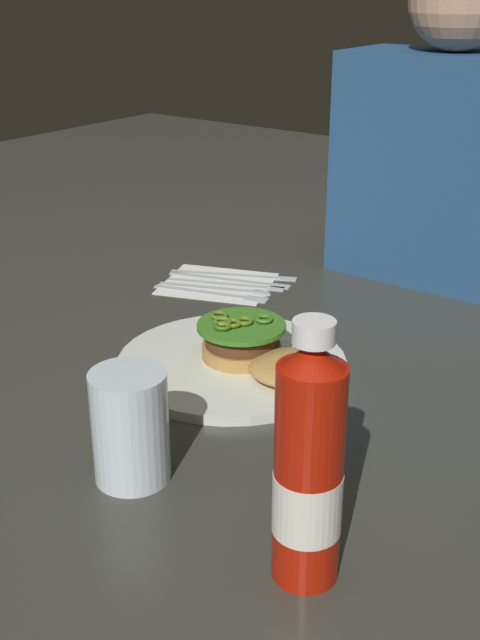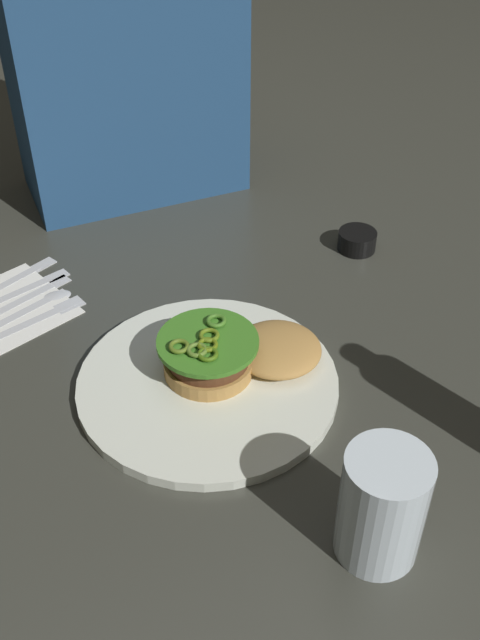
{
  "view_description": "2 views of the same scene",
  "coord_description": "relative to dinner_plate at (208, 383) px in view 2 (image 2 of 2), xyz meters",
  "views": [
    {
      "loc": [
        0.52,
        -0.69,
        0.47
      ],
      "look_at": [
        -0.01,
        0.03,
        0.08
      ],
      "focal_mm": 44.99,
      "sensor_mm": 36.0,
      "label": 1
    },
    {
      "loc": [
        -0.24,
        -0.52,
        0.59
      ],
      "look_at": [
        0.01,
        0.06,
        0.07
      ],
      "focal_mm": 41.79,
      "sensor_mm": 36.0,
      "label": 2
    }
  ],
  "objects": [
    {
      "name": "ground_plane",
      "position": [
        0.04,
        -0.05,
        -0.01
      ],
      "size": [
        3.0,
        3.0,
        0.0
      ],
      "primitive_type": "plane",
      "color": "#363730"
    },
    {
      "name": "water_glass",
      "position": [
        0.07,
        -0.25,
        0.05
      ],
      "size": [
        0.08,
        0.08,
        0.12
      ],
      "primitive_type": "cylinder",
      "color": "silver",
      "rests_on": "ground_plane"
    },
    {
      "name": "table_knife",
      "position": [
        -0.18,
        0.24,
        -0.0
      ],
      "size": [
        0.19,
        0.09,
        0.0
      ],
      "color": "silver",
      "rests_on": "napkin"
    },
    {
      "name": "diner_person",
      "position": [
        0.06,
        0.48,
        0.21
      ],
      "size": [
        0.32,
        0.17,
        0.51
      ],
      "color": "navy",
      "rests_on": "ground_plane"
    },
    {
      "name": "condiment_cup",
      "position": [
        0.29,
        0.18,
        0.01
      ],
      "size": [
        0.05,
        0.05,
        0.03
      ],
      "primitive_type": "cylinder",
      "color": "black",
      "rests_on": "ground_plane"
    },
    {
      "name": "fork_utensil",
      "position": [
        -0.17,
        0.19,
        -0.0
      ],
      "size": [
        0.19,
        0.07,
        0.0
      ],
      "color": "silver",
      "rests_on": "napkin"
    },
    {
      "name": "dinner_plate",
      "position": [
        0.0,
        0.0,
        0.0
      ],
      "size": [
        0.29,
        0.29,
        0.01
      ],
      "primitive_type": "cylinder",
      "color": "silver",
      "rests_on": "ground_plane"
    },
    {
      "name": "steak_knife",
      "position": [
        -0.18,
        0.26,
        -0.0
      ],
      "size": [
        0.2,
        0.08,
        0.0
      ],
      "color": "silver",
      "rests_on": "napkin"
    },
    {
      "name": "spoon_utensil",
      "position": [
        -0.17,
        0.22,
        -0.0
      ],
      "size": [
        0.18,
        0.08,
        0.0
      ],
      "color": "silver",
      "rests_on": "napkin"
    },
    {
      "name": "burger_sandwich",
      "position": [
        0.04,
        0.01,
        0.03
      ],
      "size": [
        0.19,
        0.12,
        0.05
      ],
      "color": "#B18042",
      "rests_on": "dinner_plate"
    }
  ]
}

